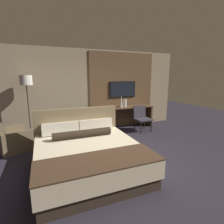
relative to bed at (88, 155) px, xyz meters
The scene contains 10 objects.
ground_plane 0.73m from the bed, 17.20° to the left, with size 16.00×16.00×0.00m, color #28232D.
wall_back_tv_panel 3.11m from the bed, 73.29° to the left, with size 7.20×0.09×2.80m.
bed is the anchor object (origin of this frame).
desk 3.23m from the bed, 50.31° to the left, with size 2.04×0.58×0.79m.
tv 3.58m from the bed, 52.82° to the left, with size 1.05×0.04×0.59m.
desk_chair 3.11m from the bed, 38.45° to the left, with size 0.56×0.55×0.86m.
armchair_by_window 2.28m from the bed, 132.63° to the left, with size 1.03×1.05×0.79m.
floor_lamp 2.98m from the bed, 115.85° to the left, with size 0.34×0.34×1.92m.
vase_tall 3.08m from the bed, 52.09° to the left, with size 0.11×0.11×0.44m.
vase_short 3.20m from the bed, 50.15° to the left, with size 0.13×0.13×0.28m.
Camera 1 is at (-1.42, -3.45, 1.87)m, focal length 28.00 mm.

